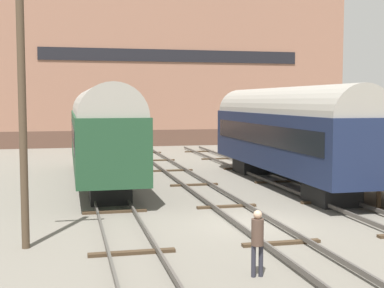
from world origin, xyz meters
TOP-DOWN VIEW (x-y plane):
  - ground_plane at (0.00, 0.00)m, footprint 200.00×200.00m
  - track_left at (-4.74, 0.00)m, footprint 2.60×60.00m
  - track_middle at (0.00, 0.00)m, footprint 2.60×60.00m
  - track_right at (4.74, 0.00)m, footprint 2.60×60.00m
  - train_car_navy at (4.74, 8.01)m, footprint 2.94×16.05m
  - train_car_green at (-4.74, 11.01)m, footprint 3.11×16.76m
  - bench at (7.16, 2.61)m, footprint 1.40×0.40m
  - person_worker at (-1.82, -5.76)m, footprint 0.32×0.32m
  - utility_pole at (-7.87, -1.59)m, footprint 1.80×0.24m
  - warehouse_building at (3.74, 39.16)m, footprint 36.90×10.90m

SIDE VIEW (x-z plane):
  - ground_plane at x=0.00m, z-range 0.00..0.00m
  - track_left at x=-4.74m, z-range 0.01..0.27m
  - track_middle at x=0.00m, z-range 0.01..0.27m
  - track_right at x=4.74m, z-range 0.01..0.27m
  - person_worker at x=-1.82m, z-range 0.18..1.93m
  - bench at x=7.16m, z-range 1.09..2.00m
  - train_car_navy at x=4.74m, z-range 0.37..5.62m
  - train_car_green at x=-4.74m, z-range 0.35..5.67m
  - utility_pole at x=-7.87m, z-range 0.16..9.40m
  - warehouse_building at x=3.74m, z-range 0.00..16.26m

